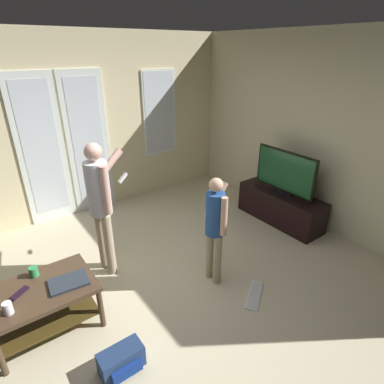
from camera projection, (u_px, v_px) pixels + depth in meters
The scene contains 14 objects.
ground_plane at pixel (153, 302), 3.25m from camera, with size 5.58×4.96×0.02m, color beige.
wall_back_with_doors at pixel (66, 131), 4.51m from camera, with size 5.58×0.09×2.68m.
wall_right_plain at pixel (327, 136), 4.18m from camera, with size 0.06×4.96×2.65m.
coffee_table at pixel (43, 299), 2.81m from camera, with size 0.90×0.63×0.46m.
tv_stand at pixel (281, 207), 4.66m from camera, with size 0.45×1.30×0.47m.
flat_screen_tv at pixel (285, 172), 4.43m from camera, with size 0.08×0.98×0.63m.
person_adult at pixel (101, 199), 3.34m from camera, with size 0.57×0.47×1.54m.
person_child at pixel (215, 222), 3.26m from camera, with size 0.41×0.34×1.24m.
backpack at pixel (122, 360), 2.52m from camera, with size 0.36×0.22×0.20m.
loose_keyboard at pixel (254, 295), 3.31m from camera, with size 0.44×0.35×0.02m.
laptop_closed at pixel (69, 282), 2.81m from camera, with size 0.33×0.24×0.02m, color #29313B.
cup_near_edge at pixel (34, 272), 2.89m from camera, with size 0.08×0.08×0.10m, color #329351.
cup_by_laptop at pixel (8, 308), 2.48m from camera, with size 0.07×0.07×0.11m, color white.
tv_remote_black at pixel (19, 293), 2.69m from camera, with size 0.17×0.05×0.02m, color black.
Camera 1 is at (-1.14, -2.23, 2.40)m, focal length 29.18 mm.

